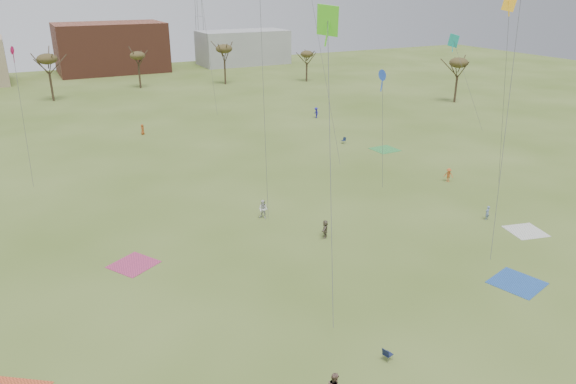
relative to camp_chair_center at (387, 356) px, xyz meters
name	(u,v)px	position (x,y,z in m)	size (l,w,h in m)	color
ground	(371,329)	(0.94, 3.05, -0.26)	(260.00, 260.00, 0.00)	#425A1C
spectator_fore_c	(325,229)	(5.21, 16.16, 0.57)	(1.53, 0.49, 1.65)	brown
flyer_mid_b	(449,175)	(25.13, 22.16, 0.54)	(1.04, 0.60, 1.60)	#BD5523
flyer_mid_c	(487,213)	(21.06, 12.42, 0.44)	(0.51, 0.34, 1.40)	#687EAD
spectator_mid_e	(263,209)	(2.03, 22.44, 0.68)	(0.91, 0.71, 1.87)	silver
flyer_far_b	(142,129)	(-1.33, 58.63, 0.52)	(0.76, 0.49, 1.55)	#9F471B
flyer_far_c	(316,113)	(27.11, 56.02, 0.63)	(1.15, 0.66, 1.78)	navy
blanket_blue	(517,283)	(14.21, 2.75, -0.26)	(3.43, 3.43, 0.03)	#2552A1
blanket_cream	(526,231)	(22.25, 8.82, -0.26)	(3.06, 3.06, 0.03)	silver
blanket_plum	(134,265)	(-11.15, 18.88, -0.26)	(3.19, 3.19, 0.03)	#AD3561
blanket_olive	(385,150)	(26.34, 35.73, -0.26)	(3.26, 3.26, 0.03)	green
camp_chair_center	(387,356)	(0.00, 0.00, 0.00)	(0.66, 0.62, 0.87)	#151D3C
camp_chair_right	(343,142)	(22.93, 40.88, 0.00)	(0.65, 0.62, 0.87)	#16213C
tree_line	(106,66)	(-1.91, 82.17, 6.83)	(117.44, 49.32, 8.91)	#3A2B1E
building_brick	(111,48)	(5.94, 123.05, 5.74)	(26.00, 16.00, 12.00)	brown
building_grey	(243,47)	(40.94, 121.05, 4.24)	(24.00, 12.00, 9.00)	gray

